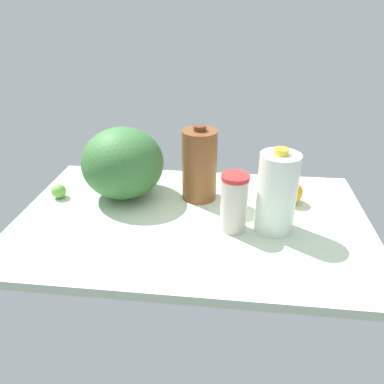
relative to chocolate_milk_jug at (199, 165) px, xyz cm
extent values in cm
cube|color=beige|center=(0.98, 15.30, -14.69)|extent=(120.00, 76.00, 3.00)
cylinder|color=brown|center=(0.00, 0.00, -0.12)|extent=(12.69, 12.69, 26.15)
cylinder|color=#59331E|center=(0.00, 0.00, 13.86)|extent=(4.44, 4.44, 1.80)
cylinder|color=white|center=(-26.02, 18.75, -0.19)|extent=(12.45, 12.45, 26.01)
cylinder|color=yellow|center=(-26.02, 18.75, 13.72)|extent=(4.36, 4.36, 1.80)
cylinder|color=beige|center=(-12.98, 20.43, -4.24)|extent=(8.57, 8.57, 17.92)
cylinder|color=red|center=(-12.98, 20.43, 5.42)|extent=(8.83, 8.83, 1.40)
ellipsoid|color=#356B34|center=(28.19, 1.26, -0.12)|extent=(30.04, 30.04, 26.15)
sphere|color=#65AC3F|center=(52.30, 6.46, -10.48)|extent=(5.43, 5.43, 5.43)
sphere|color=orange|center=(-33.63, 0.43, -8.99)|extent=(8.41, 8.41, 8.41)
camera|label=1|loc=(-11.41, 124.20, 54.39)|focal=35.00mm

